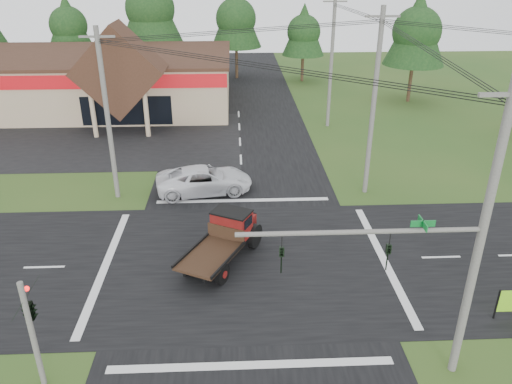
{
  "coord_description": "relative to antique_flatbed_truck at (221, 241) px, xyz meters",
  "views": [
    {
      "loc": [
        -0.45,
        -21.15,
        13.97
      ],
      "look_at": [
        0.68,
        3.62,
        2.2
      ],
      "focal_mm": 35.0,
      "sensor_mm": 36.0,
      "label": 1
    }
  ],
  "objects": [
    {
      "name": "traffic_signal_mast",
      "position": [
        7.02,
        -7.68,
        3.25
      ],
      "size": [
        8.12,
        0.24,
        7.0
      ],
      "color": "#595651",
      "rests_on": "ground"
    },
    {
      "name": "white_pickup",
      "position": [
        -1.26,
        8.27,
        -0.32
      ],
      "size": [
        6.52,
        3.77,
        1.71
      ],
      "primitive_type": "imported",
      "rotation": [
        0.0,
        0.0,
        1.73
      ],
      "color": "white",
      "rests_on": "ground"
    },
    {
      "name": "utility_pole_n",
      "position": [
        9.2,
        21.82,
        4.56
      ],
      "size": [
        2.0,
        0.3,
        11.2
      ],
      "color": "#595651",
      "rests_on": "ground"
    },
    {
      "name": "tree_row_b",
      "position": [
        -18.8,
        41.82,
        5.53
      ],
      "size": [
        5.6,
        5.6,
        10.1
      ],
      "color": "#332316",
      "rests_on": "ground"
    },
    {
      "name": "utility_pole_nr",
      "position": [
        8.7,
        -7.68,
        4.46
      ],
      "size": [
        2.0,
        0.3,
        11.0
      ],
      "color": "#595651",
      "rests_on": "ground"
    },
    {
      "name": "utility_pole_nw",
      "position": [
        -6.8,
        7.82,
        4.21
      ],
      "size": [
        2.0,
        0.3,
        10.5
      ],
      "color": "#595651",
      "rests_on": "ground"
    },
    {
      "name": "cvs_building",
      "position": [
        -14.51,
        29.39,
        1.6
      ],
      "size": [
        30.4,
        18.2,
        9.19
      ],
      "color": "tan",
      "rests_on": "ground"
    },
    {
      "name": "tree_row_d",
      "position": [
        1.2,
        41.82,
        6.2
      ],
      "size": [
        6.16,
        6.16,
        11.11
      ],
      "color": "#332316",
      "rests_on": "ground"
    },
    {
      "name": "ground",
      "position": [
        1.2,
        -0.18,
        -1.18
      ],
      "size": [
        120.0,
        120.0,
        0.0
      ],
      "primitive_type": "plane",
      "color": "#2A4D1B",
      "rests_on": "ground"
    },
    {
      "name": "tree_row_c",
      "position": [
        -8.8,
        40.82,
        7.54
      ],
      "size": [
        7.28,
        7.28,
        13.13
      ],
      "color": "#332316",
      "rests_on": "ground"
    },
    {
      "name": "road_ew",
      "position": [
        1.2,
        -0.18,
        -1.16
      ],
      "size": [
        120.0,
        12.0,
        0.02
      ],
      "primitive_type": "cube",
      "color": "black",
      "rests_on": "ground"
    },
    {
      "name": "tree_side_ne",
      "position": [
        19.2,
        29.82,
        6.2
      ],
      "size": [
        6.16,
        6.16,
        11.11
      ],
      "color": "#332316",
      "rests_on": "ground"
    },
    {
      "name": "road_ns",
      "position": [
        1.2,
        -0.18,
        -1.17
      ],
      "size": [
        12.0,
        120.0,
        0.02
      ],
      "primitive_type": "cube",
      "color": "black",
      "rests_on": "ground"
    },
    {
      "name": "parking_apron",
      "position": [
        -12.8,
        18.82,
        -1.16
      ],
      "size": [
        28.0,
        14.0,
        0.02
      ],
      "primitive_type": "cube",
      "color": "black",
      "rests_on": "ground"
    },
    {
      "name": "tree_row_e",
      "position": [
        9.2,
        39.82,
        4.86
      ],
      "size": [
        5.04,
        5.04,
        9.09
      ],
      "color": "#332316",
      "rests_on": "ground"
    },
    {
      "name": "utility_pole_ne",
      "position": [
        9.2,
        7.82,
        4.71
      ],
      "size": [
        2.0,
        0.3,
        11.5
      ],
      "color": "#595651",
      "rests_on": "ground"
    },
    {
      "name": "antique_flatbed_truck",
      "position": [
        0.0,
        0.0,
        0.0
      ],
      "size": [
        4.5,
        5.98,
        2.35
      ],
      "primitive_type": null,
      "rotation": [
        0.0,
        0.0,
        -0.48
      ],
      "color": "#580E0C",
      "rests_on": "ground"
    },
    {
      "name": "traffic_signal_corner",
      "position": [
        -6.3,
        -7.5,
        2.35
      ],
      "size": [
        0.53,
        2.48,
        4.4
      ],
      "color": "#595651",
      "rests_on": "ground"
    }
  ]
}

